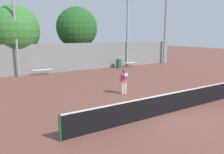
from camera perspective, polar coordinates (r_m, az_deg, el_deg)
The scene contains 12 objects.
ground_plane at distance 10.77m, azimuth 14.25°, elevation -9.19°, with size 100.00×100.00×0.00m, color brown.
tennis_net at distance 10.61m, azimuth 14.37°, elevation -6.67°, with size 10.50×0.09×0.98m.
tennis_player at distance 13.58m, azimuth 3.17°, elevation -0.77°, with size 0.56×0.42×1.57m.
bench_courtside_near at distance 25.67m, azimuth 4.79°, elevation 3.71°, with size 1.70×0.40×0.48m.
bench_courtside_far at distance 21.27m, azimuth -17.75°, elevation 1.73°, with size 1.76×0.40×0.48m.
light_pole_near_left at distance 25.93m, azimuth 4.09°, elevation 16.46°, with size 0.90×0.60×10.23m.
light_pole_far_right at distance 20.95m, azimuth -24.38°, elevation 16.93°, with size 0.90×0.60×9.85m.
light_pole_center_back at distance 29.53m, azimuth 13.96°, elevation 16.66°, with size 0.90×0.60×12.21m.
trash_bin at distance 24.52m, azimuth 1.79°, elevation 3.51°, with size 0.64×0.64×0.95m.
back_fence at distance 22.41m, azimuth -12.55°, elevation 4.97°, with size 28.89×0.06×2.84m.
tree_green_tall at distance 22.85m, azimuth -24.12°, elevation 11.04°, with size 4.63×4.63×6.39m.
tree_green_broad at distance 24.70m, azimuth -9.16°, elevation 12.54°, with size 4.46×4.46×6.65m.
Camera 1 is at (-7.40, -6.92, 3.64)m, focal length 35.00 mm.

